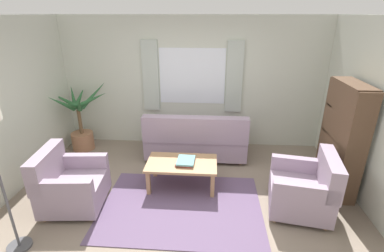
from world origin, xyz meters
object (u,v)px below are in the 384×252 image
(coffee_table, at_px, (182,165))
(bookshelf, at_px, (341,137))
(armchair_right, at_px, (305,189))
(potted_plant, at_px, (81,124))
(book_stack_on_table, at_px, (186,161))
(couch, at_px, (196,140))
(armchair_left, at_px, (69,184))

(coffee_table, relative_size, bookshelf, 0.64)
(armchair_right, relative_size, potted_plant, 0.71)
(bookshelf, bearing_deg, book_stack_on_table, 93.76)
(couch, distance_m, armchair_right, 2.19)
(armchair_right, xyz_separation_m, potted_plant, (-3.94, 1.69, 0.19))
(armchair_left, distance_m, book_stack_on_table, 1.72)
(couch, distance_m, bookshelf, 2.45)
(armchair_right, xyz_separation_m, book_stack_on_table, (-1.71, 0.46, 0.11))
(potted_plant, bearing_deg, armchair_right, -23.22)
(couch, bearing_deg, potted_plant, -5.02)
(bookshelf, bearing_deg, armchair_right, 134.52)
(armchair_left, height_order, armchair_right, same)
(couch, height_order, book_stack_on_table, couch)
(couch, height_order, coffee_table, couch)
(couch, xyz_separation_m, armchair_right, (1.61, -1.49, -0.01))
(armchair_left, xyz_separation_m, bookshelf, (3.94, 0.74, 0.54))
(coffee_table, bearing_deg, potted_plant, 150.64)
(armchair_left, xyz_separation_m, armchair_right, (3.32, 0.13, 0.00))
(coffee_table, xyz_separation_m, potted_plant, (-2.17, 1.22, 0.16))
(bookshelf, bearing_deg, potted_plant, 76.69)
(armchair_right, distance_m, coffee_table, 1.83)
(armchair_left, height_order, book_stack_on_table, armchair_left)
(armchair_right, bearing_deg, book_stack_on_table, -95.51)
(armchair_left, distance_m, armchair_right, 3.32)
(armchair_left, relative_size, armchair_right, 0.94)
(armchair_left, bearing_deg, potted_plant, 13.89)
(potted_plant, bearing_deg, coffee_table, -29.36)
(bookshelf, bearing_deg, coffee_table, 93.40)
(armchair_right, height_order, book_stack_on_table, armchair_right)
(book_stack_on_table, bearing_deg, armchair_right, -15.02)
(armchair_left, bearing_deg, book_stack_on_table, -75.08)
(armchair_right, relative_size, bookshelf, 0.56)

